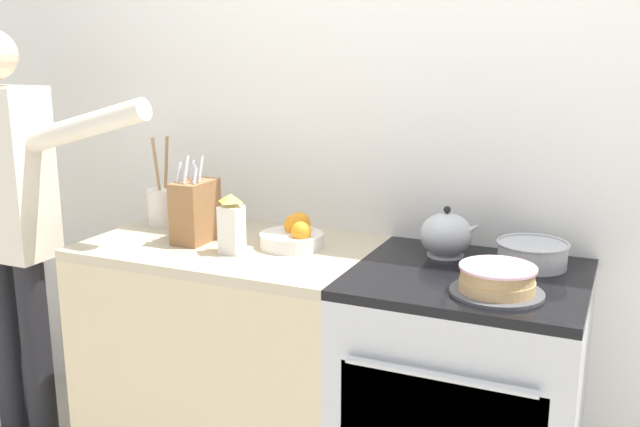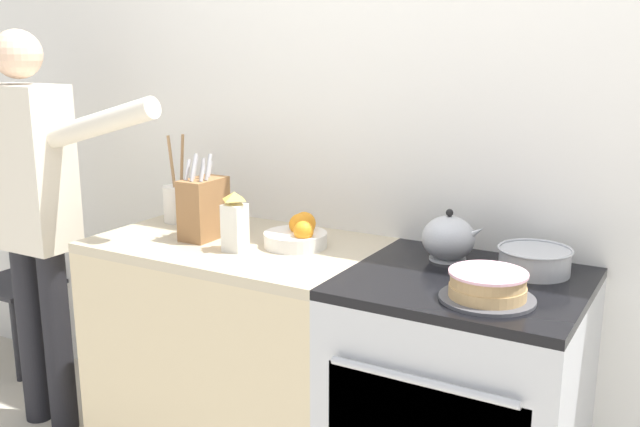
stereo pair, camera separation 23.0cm
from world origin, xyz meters
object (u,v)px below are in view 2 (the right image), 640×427
(dining_chair, at_px, (33,267))
(knife_block, at_px, (204,208))
(fruit_bowl, at_px, (298,235))
(stove_range, at_px, (459,413))
(milk_carton, at_px, (235,223))
(person_baker, at_px, (33,200))
(utensil_crock, at_px, (179,203))
(layer_cake, at_px, (488,287))
(mixing_bowl, at_px, (535,260))
(tea_kettle, at_px, (449,238))

(dining_chair, bearing_deg, knife_block, 9.36)
(dining_chair, bearing_deg, fruit_bowl, 14.38)
(stove_range, relative_size, milk_carton, 4.35)
(milk_carton, xyz_separation_m, person_baker, (-0.94, -0.06, -0.01))
(utensil_crock, distance_m, dining_chair, 1.23)
(fruit_bowl, bearing_deg, stove_range, -5.05)
(stove_range, xyz_separation_m, knife_block, (-0.97, -0.02, 0.55))
(layer_cake, relative_size, utensil_crock, 0.76)
(mixing_bowl, height_order, person_baker, person_baker)
(tea_kettle, height_order, dining_chair, tea_kettle)
(knife_block, xyz_separation_m, utensil_crock, (-0.24, 0.14, -0.04))
(knife_block, xyz_separation_m, milk_carton, (0.19, -0.07, -0.02))
(knife_block, height_order, fruit_bowl, knife_block)
(milk_carton, bearing_deg, knife_block, 158.93)
(knife_block, bearing_deg, fruit_bowl, 12.57)
(stove_range, height_order, tea_kettle, tea_kettle)
(layer_cake, bearing_deg, person_baker, -179.53)
(knife_block, bearing_deg, person_baker, -169.53)
(layer_cake, xyz_separation_m, knife_block, (-1.08, 0.12, 0.07))
(stove_range, bearing_deg, tea_kettle, 124.95)
(tea_kettle, bearing_deg, milk_carton, -158.84)
(milk_carton, bearing_deg, fruit_bowl, 44.07)
(stove_range, distance_m, knife_block, 1.12)
(layer_cake, xyz_separation_m, dining_chair, (-2.44, 0.42, -0.45))
(mixing_bowl, height_order, milk_carton, milk_carton)
(mixing_bowl, xyz_separation_m, fruit_bowl, (-0.78, -0.10, 0.00))
(knife_block, height_order, person_baker, person_baker)
(mixing_bowl, xyz_separation_m, utensil_crock, (-1.38, -0.04, 0.04))
(person_baker, bearing_deg, tea_kettle, 14.94)
(utensil_crock, xyz_separation_m, milk_carton, (0.43, -0.22, 0.02))
(fruit_bowl, xyz_separation_m, milk_carton, (-0.16, -0.15, 0.06))
(stove_range, distance_m, layer_cake, 0.51)
(tea_kettle, relative_size, person_baker, 0.13)
(mixing_bowl, distance_m, fruit_bowl, 0.79)
(layer_cake, bearing_deg, utensil_crock, 168.66)
(tea_kettle, distance_m, dining_chair, 2.27)
(stove_range, height_order, dining_chair, stove_range)
(fruit_bowl, distance_m, milk_carton, 0.23)
(knife_block, bearing_deg, tea_kettle, 12.08)
(stove_range, xyz_separation_m, fruit_bowl, (-0.62, 0.05, 0.48))
(knife_block, xyz_separation_m, fruit_bowl, (0.35, 0.08, -0.07))
(knife_block, distance_m, fruit_bowl, 0.36)
(mixing_bowl, distance_m, person_baker, 1.91)
(utensil_crock, bearing_deg, tea_kettle, 2.14)
(fruit_bowl, bearing_deg, knife_block, -167.43)
(person_baker, bearing_deg, mixing_bowl, 13.26)
(layer_cake, distance_m, fruit_bowl, 0.76)
(dining_chair, bearing_deg, utensil_crock, 13.78)
(stove_range, relative_size, tea_kettle, 4.23)
(person_baker, relative_size, dining_chair, 1.96)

